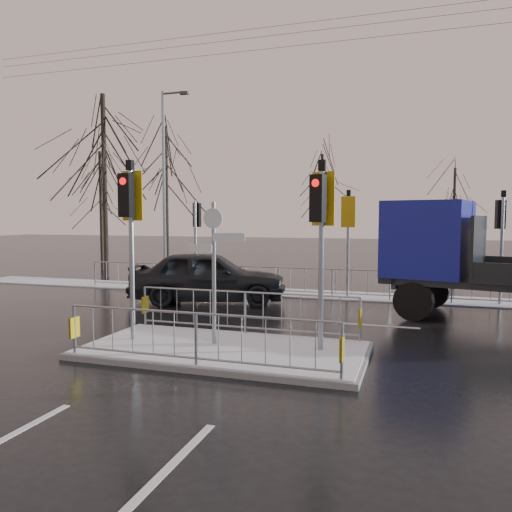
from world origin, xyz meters
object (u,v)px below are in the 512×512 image
(traffic_island, at_px, (223,335))
(car_far_lane, at_px, (208,277))
(flatbed_truck, at_px, (465,256))
(street_lamp_left, at_px, (165,180))

(traffic_island, xyz_separation_m, car_far_lane, (-2.83, 5.72, 0.50))
(flatbed_truck, relative_size, street_lamp_left, 0.94)
(car_far_lane, relative_size, street_lamp_left, 0.64)
(flatbed_truck, height_order, street_lamp_left, street_lamp_left)
(traffic_island, distance_m, flatbed_truck, 7.82)
(car_far_lane, bearing_deg, traffic_island, -171.09)
(flatbed_truck, xyz_separation_m, street_lamp_left, (-11.62, 3.82, 2.70))
(flatbed_truck, distance_m, street_lamp_left, 12.52)
(traffic_island, bearing_deg, street_lamp_left, 124.07)
(traffic_island, height_order, car_far_lane, traffic_island)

